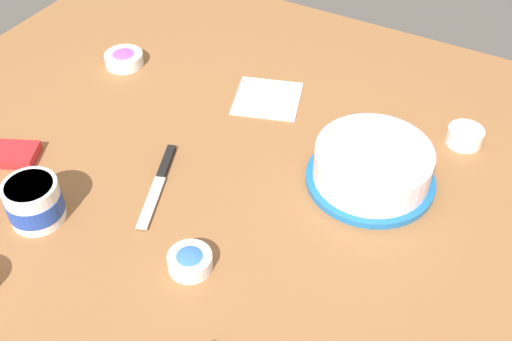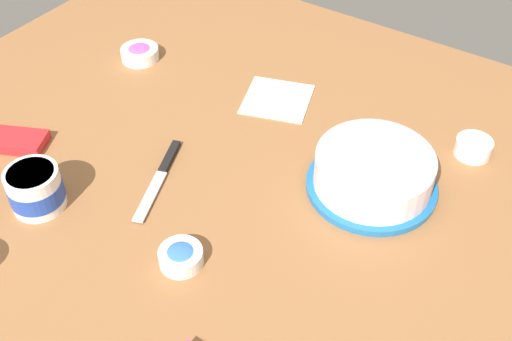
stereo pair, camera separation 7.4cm
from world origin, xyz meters
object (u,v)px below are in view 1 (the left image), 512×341
Objects in this scene: sprinkle_bowl_blue at (190,261)px; sprinkle_bowl_rainbow at (124,58)px; frosting_tub at (34,201)px; spreading_knife at (160,178)px; sprinkle_bowl_yellow at (465,136)px; paper_napkin at (267,98)px; frosted_cake at (373,165)px.

sprinkle_bowl_rainbow is at bearing -42.49° from sprinkle_bowl_blue.
sprinkle_bowl_rainbow is at bearing -69.94° from frosting_tub.
sprinkle_bowl_blue is at bearing 138.33° from spreading_knife.
spreading_knife is (-0.14, -0.20, -0.04)m from frosting_tub.
sprinkle_bowl_yellow is 0.51× the size of paper_napkin.
spreading_knife is (0.37, 0.20, -0.04)m from frosted_cake.
sprinkle_bowl_rainbow reaches higher than spreading_knife.
sprinkle_bowl_yellow reaches higher than sprinkle_bowl_rainbow.
frosted_cake reaches higher than frosting_tub.
paper_napkin is (-0.38, -0.05, -0.01)m from sprinkle_bowl_rainbow.
sprinkle_bowl_blue is at bearing -172.69° from frosting_tub.
frosted_cake is 0.65m from frosting_tub.
sprinkle_bowl_rainbow is 0.68m from sprinkle_bowl_blue.
spreading_knife is 1.52× the size of paper_napkin.
frosting_tub is (0.51, 0.40, -0.00)m from frosted_cake.
spreading_knife is at bearing 28.32° from frosted_cake.
spreading_knife is 2.39× the size of sprinkle_bowl_rainbow.
paper_napkin is at bearing -99.72° from spreading_knife.
sprinkle_bowl_rainbow reaches higher than paper_napkin.
paper_napkin is at bearing -110.28° from frosting_tub.
frosting_tub is 1.36× the size of sprinkle_bowl_yellow.
paper_napkin is (-0.20, -0.54, -0.04)m from frosting_tub.
sprinkle_bowl_rainbow is 1.20× the size of sprinkle_bowl_blue.
frosting_tub is at bearing 110.06° from sprinkle_bowl_rainbow.
sprinkle_bowl_blue is at bearing 61.17° from frosted_cake.
paper_napkin is at bearing -24.96° from frosted_cake.
sprinkle_bowl_yellow is at bearing -136.61° from frosting_tub.
sprinkle_bowl_yellow is at bearing -172.27° from sprinkle_bowl_rainbow.
frosting_tub is 0.70× the size of paper_napkin.
frosted_cake is 0.41m from sprinkle_bowl_blue.
sprinkle_bowl_blue is at bearing 103.04° from paper_napkin.
sprinkle_bowl_rainbow is 0.63× the size of paper_napkin.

